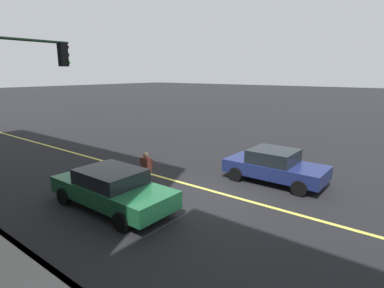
# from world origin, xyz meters

# --- Properties ---
(ground) EXTENTS (200.00, 200.00, 0.00)m
(ground) POSITION_xyz_m (0.00, 0.00, 0.00)
(ground) COLOR black
(curb_edge) EXTENTS (80.00, 0.16, 0.15)m
(curb_edge) POSITION_xyz_m (0.00, 6.54, 0.07)
(curb_edge) COLOR slate
(curb_edge) RESTS_ON ground
(lane_stripe_center) EXTENTS (80.00, 0.16, 0.01)m
(lane_stripe_center) POSITION_xyz_m (0.00, 0.00, 0.01)
(lane_stripe_center) COLOR #D8CC4C
(lane_stripe_center) RESTS_ON ground
(car_navy) EXTENTS (4.13, 2.04, 1.39)m
(car_navy) POSITION_xyz_m (-1.05, -2.53, 0.71)
(car_navy) COLOR navy
(car_navy) RESTS_ON ground
(car_green) EXTENTS (4.69, 2.02, 1.36)m
(car_green) POSITION_xyz_m (2.28, 3.32, 0.70)
(car_green) COLOR #1E6038
(car_green) RESTS_ON ground
(pedestrian_with_backpack) EXTENTS (0.39, 0.37, 1.61)m
(pedestrian_with_backpack) POSITION_xyz_m (2.36, 1.62, 0.93)
(pedestrian_with_backpack) COLOR brown
(pedestrian_with_backpack) RESTS_ON ground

